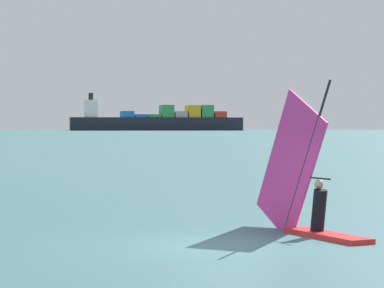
% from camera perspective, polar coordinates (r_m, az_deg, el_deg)
% --- Properties ---
extents(ground_plane, '(4000.00, 4000.00, 0.00)m').
position_cam_1_polar(ground_plane, '(19.00, 1.60, -6.67)').
color(ground_plane, '#386066').
extents(windsurfer, '(3.35, 3.55, 3.99)m').
position_cam_1_polar(windsurfer, '(21.01, 7.58, -3.32)').
color(windsurfer, red).
rests_on(windsurfer, ground_plane).
extents(cargo_ship, '(140.82, 87.29, 31.31)m').
position_cam_1_polar(cargo_ship, '(729.99, -2.25, 1.54)').
color(cargo_ship, black).
rests_on(cargo_ship, ground_plane).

